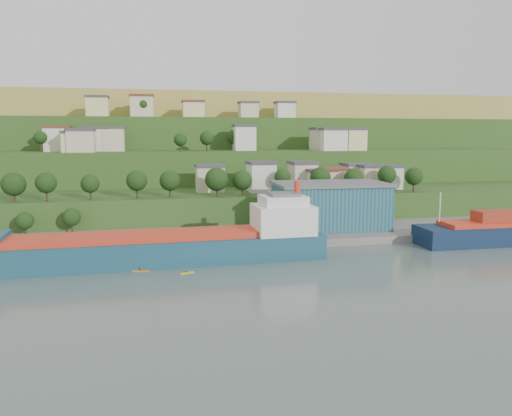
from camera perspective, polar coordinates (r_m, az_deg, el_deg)
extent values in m
plane|color=#475650|center=(105.92, -2.64, -6.92)|extent=(500.00, 500.00, 0.00)
cube|color=slate|center=(136.82, 3.70, -3.43)|extent=(220.00, 26.00, 4.00)
cube|color=#284719|center=(160.14, -5.97, -1.74)|extent=(260.00, 32.00, 20.00)
cube|color=#284719|center=(189.62, -6.95, -0.18)|extent=(280.00, 32.00, 44.00)
cube|color=#284719|center=(219.23, -7.68, 0.95)|extent=(300.00, 32.00, 70.00)
cube|color=olive|center=(292.62, -8.83, 2.76)|extent=(360.00, 120.00, 96.00)
cube|color=beige|center=(159.85, -5.28, 3.28)|extent=(8.62, 7.02, 7.77)
cube|color=#3F3F44|center=(159.53, -5.30, 4.83)|extent=(9.22, 7.62, 0.90)
cube|color=silver|center=(158.56, 0.60, 3.46)|extent=(7.88, 9.00, 8.80)
cube|color=#3F3F44|center=(158.22, 0.60, 5.21)|extent=(8.48, 9.60, 0.90)
cube|color=beige|center=(163.57, 5.34, 3.53)|extent=(7.77, 8.76, 8.55)
cube|color=#3F3F44|center=(163.25, 5.37, 5.18)|extent=(8.37, 9.36, 0.90)
cube|color=silver|center=(161.57, 7.22, 3.07)|extent=(8.81, 8.62, 6.45)
cube|color=#3F3F44|center=(161.28, 7.25, 4.37)|extent=(9.41, 9.22, 0.90)
cube|color=beige|center=(162.60, 8.49, 3.11)|extent=(9.59, 8.44, 6.66)
cube|color=brown|center=(162.30, 8.52, 4.44)|extent=(10.19, 9.04, 0.90)
cube|color=beige|center=(174.29, 11.46, 3.52)|extent=(9.17, 7.79, 7.53)
cube|color=#3F3F44|center=(174.00, 11.50, 4.91)|extent=(9.77, 8.39, 0.90)
cube|color=beige|center=(170.33, 12.89, 3.33)|extent=(7.38, 7.94, 7.31)
cube|color=#3F3F44|center=(170.04, 12.93, 4.71)|extent=(7.98, 8.54, 0.90)
cube|color=silver|center=(173.04, 14.55, 3.34)|extent=(9.32, 7.66, 7.21)
cube|color=#3F3F44|center=(172.76, 14.60, 4.67)|extent=(9.92, 8.26, 0.90)
cube|color=silver|center=(194.00, -21.70, 7.24)|extent=(8.94, 7.24, 8.32)
cube|color=brown|center=(194.02, -21.78, 8.60)|extent=(9.54, 7.84, 0.90)
cube|color=beige|center=(184.46, -20.13, 7.01)|extent=(7.05, 8.36, 6.46)
cube|color=#3F3F44|center=(184.44, -20.19, 8.15)|extent=(7.65, 8.96, 0.90)
cube|color=beige|center=(182.87, -19.35, 7.17)|extent=(8.96, 7.32, 7.27)
cube|color=#3F3F44|center=(182.86, -19.42, 8.45)|extent=(9.56, 7.92, 0.90)
cube|color=silver|center=(193.00, -17.87, 7.39)|extent=(9.71, 7.62, 8.08)
cube|color=#3F3F44|center=(193.01, -17.93, 8.72)|extent=(10.31, 8.22, 0.90)
cube|color=beige|center=(192.20, -15.97, 7.48)|extent=(7.73, 7.42, 8.20)
cube|color=#3F3F44|center=(192.22, -16.03, 8.84)|extent=(8.33, 8.02, 0.90)
cube|color=silver|center=(193.81, -1.36, 7.92)|extent=(8.00, 7.17, 8.99)
cube|color=#3F3F44|center=(193.84, -1.36, 9.38)|extent=(8.60, 7.77, 0.90)
cube|color=beige|center=(198.66, 7.60, 7.71)|extent=(7.84, 8.91, 7.98)
cube|color=#3F3F44|center=(198.67, 7.62, 9.00)|extent=(8.44, 9.51, 0.90)
cube|color=silver|center=(194.17, 8.72, 7.64)|extent=(9.50, 7.61, 7.72)
cube|color=#3F3F44|center=(194.17, 8.75, 8.91)|extent=(10.10, 8.21, 0.90)
cube|color=beige|center=(197.48, 11.15, 7.60)|extent=(7.49, 7.67, 7.81)
cube|color=#3F3F44|center=(197.49, 11.19, 8.87)|extent=(8.09, 8.27, 0.90)
cube|color=beige|center=(216.90, -17.65, 10.87)|extent=(8.63, 7.88, 7.85)
cube|color=#3F3F44|center=(217.17, -17.70, 12.02)|extent=(9.23, 8.48, 0.90)
cube|color=silver|center=(220.90, -12.94, 10.90)|extent=(7.33, 8.94, 7.21)
cube|color=#3F3F44|center=(221.13, -12.98, 11.95)|extent=(7.93, 9.54, 0.90)
cube|color=beige|center=(216.64, -12.92, 11.15)|extent=(9.38, 7.32, 8.63)
cube|color=brown|center=(216.94, -12.96, 12.40)|extent=(9.98, 7.92, 0.90)
cube|color=beige|center=(219.73, -7.19, 11.00)|extent=(8.99, 7.41, 6.71)
cube|color=brown|center=(219.95, -7.21, 11.99)|extent=(9.59, 8.01, 0.90)
cube|color=beige|center=(222.05, -0.89, 11.01)|extent=(7.84, 7.34, 6.52)
cube|color=#3F3F44|center=(222.25, -0.89, 11.96)|extent=(8.44, 7.94, 0.90)
cube|color=silver|center=(229.07, 3.30, 10.97)|extent=(8.12, 7.49, 7.01)
cube|color=#3F3F44|center=(229.29, 3.31, 11.96)|extent=(8.72, 8.09, 0.90)
cylinder|color=#382619|center=(149.08, -25.88, 1.21)|extent=(0.50, 0.50, 3.06)
sphere|color=black|center=(148.76, -25.96, 2.46)|extent=(6.39, 6.39, 6.39)
cylinder|color=#382619|center=(146.98, -22.80, 1.39)|extent=(0.50, 0.50, 3.51)
sphere|color=black|center=(146.66, -22.87, 2.67)|extent=(5.61, 5.61, 5.61)
cylinder|color=#382619|center=(146.78, -18.38, 1.51)|extent=(0.50, 0.50, 3.05)
sphere|color=black|center=(146.48, -18.44, 2.66)|extent=(5.18, 5.18, 5.18)
cylinder|color=#382619|center=(146.33, -13.44, 1.77)|extent=(0.50, 0.50, 3.42)
sphere|color=black|center=(146.00, -13.48, 3.07)|extent=(5.91, 5.91, 5.91)
cylinder|color=#382619|center=(147.30, -9.79, 1.86)|extent=(0.50, 0.50, 3.15)
sphere|color=black|center=(146.98, -9.82, 3.10)|extent=(5.92, 5.92, 5.92)
cylinder|color=#382619|center=(147.50, -4.51, 1.95)|extent=(0.50, 0.50, 3.08)
sphere|color=black|center=(147.15, -4.52, 3.29)|extent=(6.95, 6.95, 6.95)
cylinder|color=#382619|center=(149.09, -1.58, 2.01)|extent=(0.50, 0.50, 2.89)
sphere|color=black|center=(148.79, -1.58, 3.19)|extent=(5.95, 5.95, 5.95)
cylinder|color=#382619|center=(152.53, 3.06, 2.33)|extent=(0.50, 0.50, 3.89)
sphere|color=black|center=(152.22, 3.06, 3.57)|extent=(5.02, 5.02, 5.02)
cylinder|color=#382619|center=(155.64, 7.35, 2.26)|extent=(0.50, 0.50, 3.19)
sphere|color=black|center=(155.33, 7.38, 3.49)|extent=(6.39, 6.39, 6.39)
cylinder|color=#382619|center=(156.61, 11.08, 2.22)|extent=(0.50, 0.50, 3.23)
sphere|color=black|center=(156.31, 11.12, 3.40)|extent=(5.92, 5.92, 5.92)
cylinder|color=#382619|center=(163.14, 14.69, 2.46)|extent=(0.50, 0.50, 3.90)
sphere|color=black|center=(162.84, 14.74, 3.70)|extent=(5.77, 5.77, 5.77)
cylinder|color=#382619|center=(165.75, 17.55, 2.35)|extent=(0.50, 0.50, 3.44)
sphere|color=black|center=(165.46, 17.60, 3.48)|extent=(5.62, 5.62, 5.62)
cylinder|color=#382619|center=(187.53, -5.63, 7.01)|extent=(0.50, 0.50, 3.36)
sphere|color=black|center=(187.49, -5.65, 7.96)|extent=(5.27, 5.27, 5.27)
cylinder|color=#382619|center=(190.80, -23.36, 6.46)|extent=(0.50, 0.50, 3.79)
sphere|color=black|center=(190.76, -23.42, 7.40)|extent=(4.54, 4.54, 4.54)
cylinder|color=#382619|center=(182.18, -8.63, 6.86)|extent=(0.50, 0.50, 2.97)
sphere|color=black|center=(182.13, -8.65, 7.73)|extent=(4.65, 4.65, 4.65)
cylinder|color=#382619|center=(196.23, -2.55, 7.13)|extent=(0.50, 0.50, 3.59)
sphere|color=black|center=(196.19, -2.56, 8.10)|extent=(5.62, 5.62, 5.62)
cylinder|color=#382619|center=(214.72, -12.72, 10.57)|extent=(0.50, 0.50, 4.05)
sphere|color=black|center=(214.89, -12.75, 11.47)|extent=(4.96, 4.96, 4.96)
cube|color=#153F50|center=(112.01, -11.75, -5.38)|extent=(76.89, 13.93, 7.66)
cube|color=red|center=(111.07, -12.95, -3.16)|extent=(57.14, 11.25, 1.31)
cube|color=silver|center=(114.51, 3.10, -1.28)|extent=(13.40, 11.27, 6.57)
cube|color=silver|center=(113.87, 3.11, 0.89)|extent=(10.06, 9.00, 2.19)
cube|color=#595B5E|center=(113.69, 3.12, 1.60)|extent=(6.73, 6.73, 0.66)
cylinder|color=red|center=(114.45, 4.71, 2.29)|extent=(1.35, 1.35, 3.28)
cube|color=silver|center=(115.53, -27.21, -4.44)|extent=(15.62, 12.74, 0.27)
cylinder|color=silver|center=(132.50, 20.27, 0.09)|extent=(0.35, 0.35, 7.41)
cube|color=maroon|center=(142.63, 25.97, -0.80)|extent=(12.82, 5.60, 2.75)
cube|color=navy|center=(141.59, 8.46, 0.18)|extent=(30.65, 19.11, 12.00)
cube|color=#595B5E|center=(140.84, 8.52, 2.76)|extent=(31.69, 20.15, 0.80)
cube|color=silver|center=(124.21, -22.78, -4.53)|extent=(4.22, 2.25, 0.80)
cube|color=orange|center=(106.27, -13.00, -7.00)|extent=(3.61, 1.45, 0.27)
sphere|color=#3F3F44|center=(106.16, -13.00, -6.77)|extent=(0.62, 0.62, 0.62)
cube|color=gold|center=(103.16, -7.89, -7.35)|extent=(2.98, 1.50, 0.22)
sphere|color=#3F3F44|center=(103.06, -7.90, -7.15)|extent=(0.52, 0.52, 0.52)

